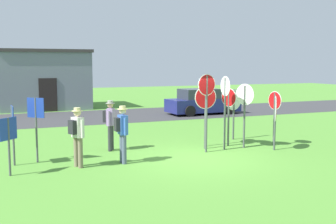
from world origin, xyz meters
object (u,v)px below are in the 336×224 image
object	(u,v)px
info_panel_middle	(13,125)
person_on_left	(110,122)
person_near_signs	(77,133)
stop_sign_center_cluster	(207,100)
stop_sign_rear_left	(229,107)
stop_sign_leaning_left	(234,105)
stop_sign_nearest	(207,98)
stop_sign_low_front	(275,114)
stop_sign_tallest	(275,109)
person_in_dark_shirt	(122,130)
stop_sign_far_back	(245,104)
info_panel_leftmost	(8,136)
stop_sign_rear_right	(225,100)
parked_car_on_street	(202,102)
stop_sign_leaning_right	(206,106)
info_panel_rightmost	(36,118)

from	to	relation	value
info_panel_middle	person_on_left	bearing A→B (deg)	17.25
person_near_signs	stop_sign_center_cluster	bearing A→B (deg)	5.42
stop_sign_rear_left	stop_sign_leaning_left	bearing A→B (deg)	50.56
person_on_left	info_panel_middle	bearing A→B (deg)	-162.75
stop_sign_nearest	stop_sign_low_front	bearing A→B (deg)	-39.37
stop_sign_tallest	person_in_dark_shirt	bearing A→B (deg)	-174.94
person_in_dark_shirt	info_panel_middle	xyz separation A→B (m)	(-3.02, 0.95, 0.21)
stop_sign_leaning_left	person_near_signs	xyz separation A→B (m)	(-6.49, -2.12, -0.36)
stop_sign_far_back	info_panel_leftmost	size ratio (longest dim) A/B	1.45
stop_sign_rear_right	person_near_signs	distance (m)	5.27
stop_sign_center_cluster	stop_sign_tallest	size ratio (longest dim) A/B	1.33
parked_car_on_street	stop_sign_rear_left	bearing A→B (deg)	-111.43
stop_sign_leaning_right	info_panel_middle	size ratio (longest dim) A/B	1.26
info_panel_middle	info_panel_rightmost	xyz separation A→B (m)	(0.66, 0.16, 0.14)
stop_sign_far_back	person_near_signs	size ratio (longest dim) A/B	1.31
person_near_signs	person_on_left	world-z (taller)	same
stop_sign_rear_left	person_on_left	world-z (taller)	stop_sign_rear_left
info_panel_leftmost	info_panel_rightmost	size ratio (longest dim) A/B	0.80
stop_sign_center_cluster	info_panel_leftmost	world-z (taller)	stop_sign_center_cluster
info_panel_middle	info_panel_rightmost	bearing A→B (deg)	13.35
stop_sign_low_front	stop_sign_center_cluster	bearing A→B (deg)	165.81
stop_sign_rear_right	stop_sign_tallest	world-z (taller)	stop_sign_rear_right
stop_sign_leaning_left	person_near_signs	distance (m)	6.84
stop_sign_leaning_right	info_panel_middle	world-z (taller)	stop_sign_leaning_right
info_panel_rightmost	info_panel_middle	bearing A→B (deg)	-166.65
stop_sign_rear_right	person_on_left	bearing A→B (deg)	160.16
stop_sign_center_cluster	stop_sign_leaning_right	size ratio (longest dim) A/B	1.19
stop_sign_leaning_left	info_panel_leftmost	distance (m)	8.66
stop_sign_far_back	stop_sign_center_cluster	size ratio (longest dim) A/B	0.86
person_near_signs	info_panel_middle	size ratio (longest dim) A/B	0.98
parked_car_on_street	stop_sign_nearest	size ratio (longest dim) A/B	1.72
stop_sign_leaning_left	stop_sign_low_front	bearing A→B (deg)	-83.67
person_in_dark_shirt	stop_sign_tallest	bearing A→B (deg)	5.06
stop_sign_center_cluster	info_panel_rightmost	world-z (taller)	stop_sign_center_cluster
person_near_signs	stop_sign_nearest	bearing A→B (deg)	15.48
stop_sign_leaning_right	info_panel_leftmost	distance (m)	6.59
person_near_signs	person_on_left	size ratio (longest dim) A/B	1.00
parked_car_on_street	stop_sign_nearest	world-z (taller)	stop_sign_nearest
stop_sign_leaning_left	info_panel_leftmost	bearing A→B (deg)	-164.31
stop_sign_tallest	person_in_dark_shirt	world-z (taller)	stop_sign_tallest
stop_sign_nearest	stop_sign_tallest	xyz separation A→B (m)	(2.35, -0.84, -0.40)
person_in_dark_shirt	stop_sign_center_cluster	bearing A→B (deg)	8.02
info_panel_middle	info_panel_rightmost	size ratio (longest dim) A/B	0.90
stop_sign_far_back	info_panel_rightmost	size ratio (longest dim) A/B	1.16
stop_sign_far_back	stop_sign_leaning_right	world-z (taller)	stop_sign_far_back
person_in_dark_shirt	person_near_signs	bearing A→B (deg)	179.37
stop_sign_rear_left	info_panel_rightmost	xyz separation A→B (m)	(-6.68, -0.01, -0.06)
stop_sign_center_cluster	person_near_signs	size ratio (longest dim) A/B	1.52
info_panel_leftmost	info_panel_middle	distance (m)	1.18
stop_sign_low_front	person_near_signs	distance (m)	6.75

